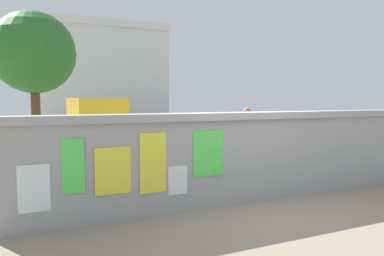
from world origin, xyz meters
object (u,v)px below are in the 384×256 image
(auto_rickshaw_truck, at_px, (134,134))
(bicycle_far, at_px, (225,142))
(person_walking, at_px, (247,133))
(tree_roadside, at_px, (34,53))
(motorcycle, at_px, (288,148))
(bicycle_near, at_px, (98,180))

(auto_rickshaw_truck, relative_size, bicycle_far, 2.19)
(bicycle_far, bearing_deg, person_walking, -110.15)
(bicycle_far, relative_size, tree_roadside, 0.32)
(bicycle_far, bearing_deg, auto_rickshaw_truck, -160.71)
(auto_rickshaw_truck, xyz_separation_m, bicycle_far, (3.46, 1.21, -0.54))
(auto_rickshaw_truck, height_order, motorcycle, auto_rickshaw_truck)
(bicycle_far, xyz_separation_m, person_walking, (-1.15, -3.13, 0.62))
(motorcycle, bearing_deg, auto_rickshaw_truck, 160.09)
(motorcycle, bearing_deg, person_walking, -164.04)
(motorcycle, height_order, tree_roadside, tree_roadside)
(bicycle_near, height_order, tree_roadside, tree_roadside)
(bicycle_far, height_order, person_walking, person_walking)
(tree_roadside, bearing_deg, auto_rickshaw_truck, -69.04)
(auto_rickshaw_truck, distance_m, tree_roadside, 7.32)
(motorcycle, relative_size, person_walking, 1.17)
(person_walking, height_order, tree_roadside, tree_roadside)
(bicycle_far, height_order, tree_roadside, tree_roadside)
(bicycle_near, bearing_deg, bicycle_far, 39.40)
(auto_rickshaw_truck, xyz_separation_m, bicycle_near, (-1.40, -2.78, -0.54))
(person_walking, relative_size, tree_roadside, 0.30)
(person_walking, distance_m, tree_roadside, 9.88)
(auto_rickshaw_truck, xyz_separation_m, person_walking, (2.31, -1.92, 0.09))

